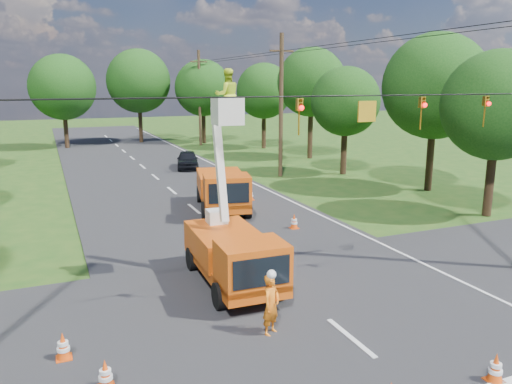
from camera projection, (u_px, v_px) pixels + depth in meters
name	position (u px, v px, depth m)	size (l,w,h in m)	color
ground	(172.00, 191.00, 31.24)	(140.00, 140.00, 0.00)	#214B16
road_main	(172.00, 191.00, 31.24)	(12.00, 100.00, 0.06)	black
road_cross	(313.00, 308.00, 15.05)	(56.00, 10.00, 0.07)	black
edge_line	(254.00, 184.00, 33.37)	(0.12, 90.00, 0.02)	silver
bucket_truck	(233.00, 242.00, 16.46)	(2.35, 5.55, 7.10)	#C84A0E
second_truck	(223.00, 189.00, 26.21)	(3.52, 6.41, 2.27)	#C84A0E
ground_worker	(271.00, 305.00, 13.33)	(0.62, 0.41, 1.69)	#FF5015
distant_car	(188.00, 160.00, 39.43)	(1.64, 4.07, 1.39)	black
traffic_cone_1	(496.00, 368.00, 11.26)	(0.38, 0.38, 0.71)	#DA440B
traffic_cone_2	(275.00, 244.00, 19.95)	(0.38, 0.38, 0.71)	#DA440B
traffic_cone_3	(294.00, 221.00, 23.13)	(0.38, 0.38, 0.71)	#DA440B
traffic_cone_4	(105.00, 375.00, 11.01)	(0.38, 0.38, 0.71)	#DA440B
traffic_cone_5	(63.00, 346.00, 12.19)	(0.38, 0.38, 0.71)	#DA440B
traffic_cone_7	(251.00, 194.00, 28.72)	(0.38, 0.38, 0.71)	#DA440B
pole_right_mid	(281.00, 105.00, 35.17)	(1.80, 0.30, 10.00)	#4C3823
pole_right_far	(200.00, 97.00, 53.16)	(1.80, 0.30, 10.00)	#4C3823
signal_span	(385.00, 110.00, 14.62)	(18.00, 0.29, 1.07)	black
tree_right_a	(497.00, 106.00, 24.39)	(5.40, 5.40, 8.28)	#382616
tree_right_b	(435.00, 86.00, 30.17)	(6.40, 6.40, 9.65)	#382616
tree_right_c	(346.00, 102.00, 36.02)	(5.00, 5.00, 7.83)	#382616
tree_right_d	(311.00, 82.00, 43.53)	(6.00, 6.00, 9.70)	#382616
tree_right_e	(264.00, 91.00, 50.53)	(5.60, 5.60, 8.63)	#382616
tree_far_a	(63.00, 87.00, 50.49)	(6.60, 6.60, 9.50)	#382616
tree_far_b	(138.00, 81.00, 55.20)	(7.00, 7.00, 10.32)	#382616
tree_far_c	(203.00, 88.00, 55.14)	(6.20, 6.20, 9.18)	#382616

